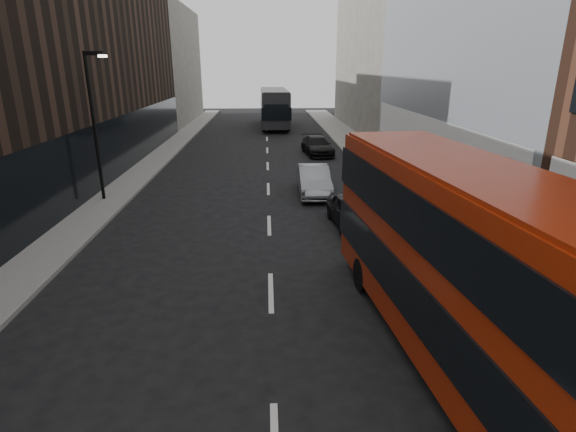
{
  "coord_description": "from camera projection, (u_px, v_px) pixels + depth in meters",
  "views": [
    {
      "loc": [
        -0.07,
        -4.16,
        6.52
      ],
      "look_at": [
        0.51,
        7.79,
        2.5
      ],
      "focal_mm": 28.0,
      "sensor_mm": 36.0,
      "label": 1
    }
  ],
  "objects": [
    {
      "name": "street_lamp",
      "position": [
        95.0,
        117.0,
        21.35
      ],
      "size": [
        1.06,
        0.22,
        7.0
      ],
      "color": "black",
      "rests_on": "sidewalk_left"
    },
    {
      "name": "sidewalk_right",
      "position": [
        380.0,
        167.0,
        30.01
      ],
      "size": [
        3.0,
        80.0,
        0.15
      ],
      "primitive_type": "cube",
      "color": "slate",
      "rests_on": "ground"
    },
    {
      "name": "car_b",
      "position": [
        314.0,
        180.0,
        23.72
      ],
      "size": [
        1.63,
        4.56,
        1.5
      ],
      "primitive_type": "imported",
      "rotation": [
        0.0,
        0.0,
        -0.01
      ],
      "color": "gray",
      "rests_on": "ground"
    },
    {
      "name": "building_victorian",
      "position": [
        378.0,
        33.0,
        45.13
      ],
      "size": [
        6.5,
        24.0,
        21.0
      ],
      "color": "#625D57",
      "rests_on": "ground"
    },
    {
      "name": "building_left_far",
      "position": [
        168.0,
        66.0,
        52.66
      ],
      "size": [
        5.0,
        20.0,
        13.0
      ],
      "primitive_type": "cube",
      "color": "#625D57",
      "rests_on": "ground"
    },
    {
      "name": "grey_bus",
      "position": [
        274.0,
        107.0,
        49.78
      ],
      "size": [
        3.18,
        12.62,
        4.05
      ],
      "rotation": [
        0.0,
        0.0,
        0.02
      ],
      "color": "black",
      "rests_on": "ground"
    },
    {
      "name": "car_a",
      "position": [
        352.0,
        212.0,
        18.92
      ],
      "size": [
        1.89,
        4.04,
        1.34
      ],
      "primitive_type": "imported",
      "rotation": [
        0.0,
        0.0,
        0.08
      ],
      "color": "black",
      "rests_on": "ground"
    },
    {
      "name": "car_c",
      "position": [
        317.0,
        146.0,
        34.39
      ],
      "size": [
        2.41,
        4.88,
        1.36
      ],
      "primitive_type": "imported",
      "rotation": [
        0.0,
        0.0,
        0.11
      ],
      "color": "black",
      "rests_on": "ground"
    },
    {
      "name": "sidewalk_left",
      "position": [
        145.0,
        169.0,
        29.3
      ],
      "size": [
        2.0,
        80.0,
        0.15
      ],
      "primitive_type": "cube",
      "color": "slate",
      "rests_on": "ground"
    },
    {
      "name": "building_left_mid",
      "position": [
        103.0,
        58.0,
        31.67
      ],
      "size": [
        5.0,
        24.0,
        14.0
      ],
      "primitive_type": "cube",
      "color": "black",
      "rests_on": "ground"
    },
    {
      "name": "red_bus",
      "position": [
        466.0,
        259.0,
        9.75
      ],
      "size": [
        3.72,
        11.44,
        4.55
      ],
      "rotation": [
        0.0,
        0.0,
        0.1
      ],
      "color": "#932009",
      "rests_on": "ground"
    }
  ]
}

